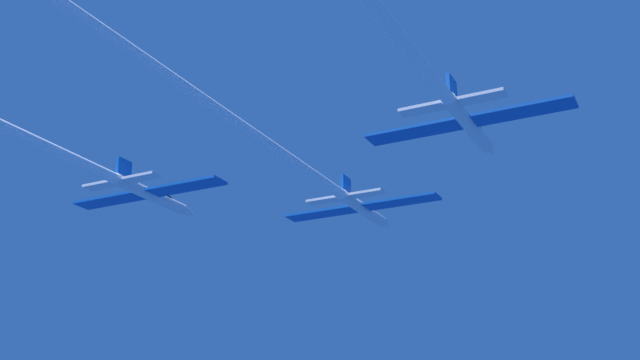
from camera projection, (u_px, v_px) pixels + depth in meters
jet_lead at (281, 153)px, 68.41m from camera, size 16.89×58.34×2.80m
jet_left_wing at (26, 137)px, 63.61m from camera, size 16.89×54.99×2.80m
jet_right_wing at (369, 0)px, 46.81m from camera, size 16.89×64.08×2.80m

